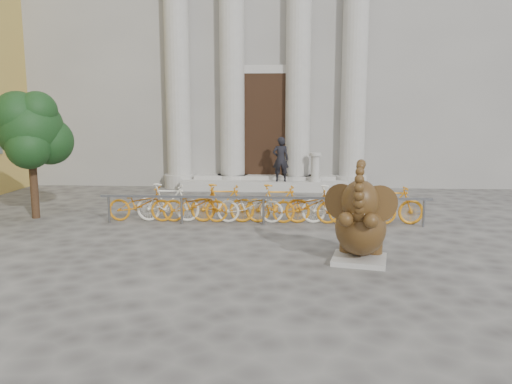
# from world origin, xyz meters

# --- Properties ---
(ground) EXTENTS (80.00, 80.00, 0.00)m
(ground) POSITION_xyz_m (0.00, 0.00, 0.00)
(ground) COLOR #474442
(ground) RESTS_ON ground
(classical_building) EXTENTS (22.00, 10.70, 12.00)m
(classical_building) POSITION_xyz_m (0.00, 14.93, 5.98)
(classical_building) COLOR gray
(classical_building) RESTS_ON ground
(entrance_steps) EXTENTS (6.00, 1.20, 0.36)m
(entrance_steps) POSITION_xyz_m (0.00, 9.40, 0.18)
(entrance_steps) COLOR #A8A59E
(entrance_steps) RESTS_ON ground
(elephant_statue) EXTENTS (1.30, 1.55, 1.99)m
(elephant_statue) POSITION_xyz_m (2.18, 0.59, 0.72)
(elephant_statue) COLOR #A8A59E
(elephant_statue) RESTS_ON ground
(bike_rack) EXTENTS (8.35, 0.53, 1.00)m
(bike_rack) POSITION_xyz_m (0.21, 3.93, 0.50)
(bike_rack) COLOR slate
(bike_rack) RESTS_ON ground
(tree) EXTENTS (1.94, 1.77, 3.36)m
(tree) POSITION_xyz_m (-5.90, 4.12, 2.34)
(tree) COLOR #332114
(tree) RESTS_ON ground
(pedestrian) EXTENTS (0.62, 0.45, 1.59)m
(pedestrian) POSITION_xyz_m (0.60, 9.05, 1.16)
(pedestrian) COLOR black
(pedestrian) RESTS_ON entrance_steps
(balustrade_post) EXTENTS (0.42, 0.42, 1.03)m
(balustrade_post) POSITION_xyz_m (1.83, 9.10, 0.83)
(balustrade_post) COLOR #A8A59E
(balustrade_post) RESTS_ON entrance_steps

